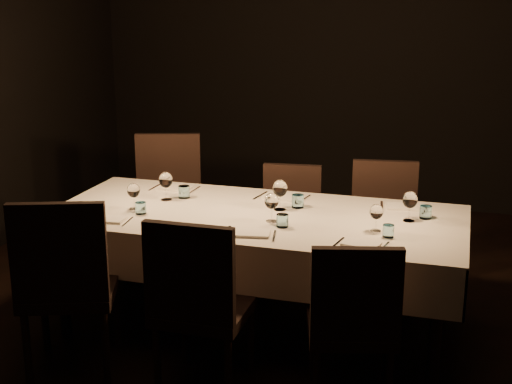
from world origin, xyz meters
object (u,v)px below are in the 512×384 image
(dining_table, at_px, (256,225))
(chair_far_center, at_px, (290,220))
(chair_far_left, at_px, (168,198))
(chair_near_center, at_px, (198,299))
(chair_far_right, at_px, (383,224))
(chair_near_left, at_px, (66,280))
(chair_near_right, at_px, (353,317))

(dining_table, relative_size, chair_far_center, 2.88)
(chair_far_left, bearing_deg, chair_near_center, -79.38)
(chair_near_center, bearing_deg, chair_far_right, -115.78)
(chair_near_left, relative_size, chair_near_right, 1.14)
(chair_near_center, distance_m, chair_far_center, 1.58)
(dining_table, bearing_deg, chair_near_center, -94.63)
(chair_near_left, distance_m, chair_far_left, 1.66)
(chair_near_right, height_order, chair_far_right, chair_far_right)
(chair_near_center, distance_m, chair_far_right, 1.76)
(chair_far_center, xyz_separation_m, chair_far_right, (0.66, 0.02, 0.03))
(chair_near_left, distance_m, chair_near_center, 0.76)
(dining_table, bearing_deg, chair_near_right, -45.45)
(chair_far_left, height_order, chair_far_right, chair_far_left)
(chair_near_left, xyz_separation_m, chair_near_center, (0.76, 0.02, -0.03))
(chair_near_left, height_order, chair_far_right, chair_near_left)
(chair_near_left, distance_m, chair_far_center, 1.82)
(chair_near_left, xyz_separation_m, chair_far_right, (1.52, 1.62, -0.05))
(chair_far_left, distance_m, chair_far_center, 0.98)
(chair_near_center, height_order, chair_far_right, chair_near_center)
(dining_table, distance_m, chair_near_center, 0.84)
(chair_near_right, xyz_separation_m, chair_far_center, (-0.69, 1.49, -0.02))
(chair_near_right, height_order, chair_far_center, chair_near_right)
(chair_far_right, bearing_deg, dining_table, -139.74)
(chair_near_right, relative_size, chair_far_right, 0.97)
(chair_near_left, xyz_separation_m, chair_near_right, (1.55, 0.11, -0.06))
(chair_near_right, distance_m, chair_far_left, 2.28)
(dining_table, relative_size, chair_far_left, 2.45)
(chair_near_center, bearing_deg, dining_table, -94.89)
(chair_near_center, distance_m, chair_near_right, 0.80)
(dining_table, bearing_deg, chair_far_center, 87.66)
(chair_near_left, xyz_separation_m, chair_far_left, (-0.12, 1.66, -0.00))
(chair_near_center, height_order, chair_near_right, chair_near_center)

